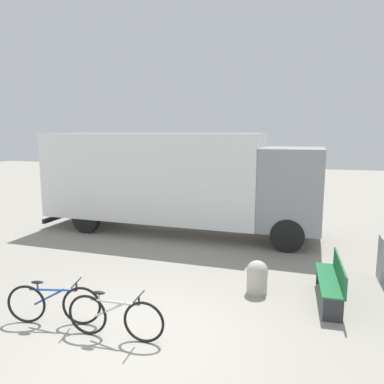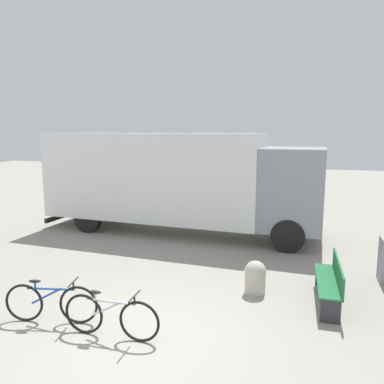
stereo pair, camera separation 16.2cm
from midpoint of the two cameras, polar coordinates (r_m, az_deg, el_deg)
The scene contains 6 objects.
ground_plane at distance 6.47m, azimuth -8.70°, elevation -21.41°, with size 60.00×60.00×0.00m, color gray.
delivery_truck at distance 12.17m, azimuth -3.12°, elevation 2.12°, with size 9.08×2.50×3.24m.
park_bench at distance 7.90m, azimuth 20.14°, elevation -12.30°, with size 0.46×1.82×0.84m.
bicycle_near at distance 7.14m, azimuth -20.97°, elevation -15.60°, with size 1.62×0.51×0.77m.
bicycle_middle at distance 6.42m, azimuth -12.42°, elevation -18.10°, with size 1.66×0.44×0.77m.
bollard_near_bench at distance 7.97m, azimuth 9.30°, elevation -12.56°, with size 0.44×0.44×0.68m.
Camera 1 is at (2.37, -5.04, 3.28)m, focal length 35.00 mm.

